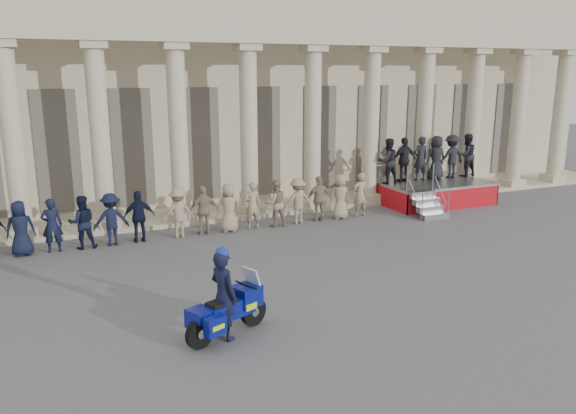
{
  "coord_description": "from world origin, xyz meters",
  "views": [
    {
      "loc": [
        -5.6,
        -11.45,
        5.37
      ],
      "look_at": [
        0.58,
        2.73,
        1.6
      ],
      "focal_mm": 35.0,
      "sensor_mm": 36.0,
      "label": 1
    }
  ],
  "objects": [
    {
      "name": "rider",
      "position": [
        -2.56,
        -1.19,
        0.97
      ],
      "size": [
        0.68,
        0.81,
        1.97
      ],
      "rotation": [
        0.0,
        0.0,
        1.97
      ],
      "color": "black",
      "rests_on": "ground"
    },
    {
      "name": "motorcycle",
      "position": [
        -2.45,
        -1.14,
        0.58
      ],
      "size": [
        1.96,
        1.22,
        1.33
      ],
      "rotation": [
        0.0,
        0.0,
        0.4
      ],
      "color": "black",
      "rests_on": "ground"
    },
    {
      "name": "reviewing_stand",
      "position": [
        9.1,
        7.35,
        1.54
      ],
      "size": [
        4.89,
        4.23,
        2.74
      ],
      "color": "gray",
      "rests_on": "ground"
    },
    {
      "name": "ground",
      "position": [
        0.0,
        0.0,
        0.0
      ],
      "size": [
        90.0,
        90.0,
        0.0
      ],
      "primitive_type": "plane",
      "color": "#4B4B4E",
      "rests_on": "ground"
    },
    {
      "name": "officer_rank",
      "position": [
        -4.68,
        6.32,
        0.83
      ],
      "size": [
        19.94,
        0.63,
        1.67
      ],
      "color": "black",
      "rests_on": "ground"
    },
    {
      "name": "building",
      "position": [
        -0.0,
        14.74,
        4.52
      ],
      "size": [
        40.0,
        12.5,
        9.0
      ],
      "color": "tan",
      "rests_on": "ground"
    }
  ]
}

